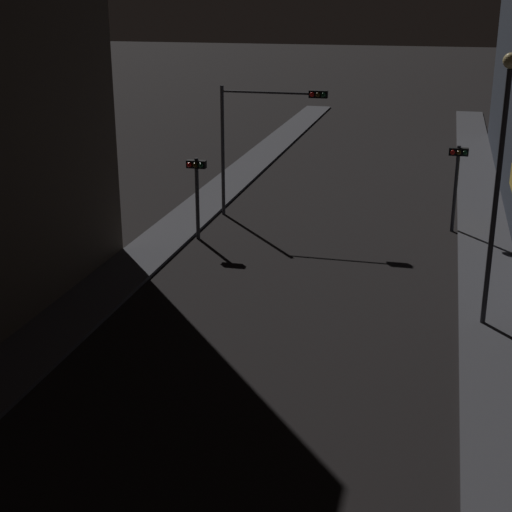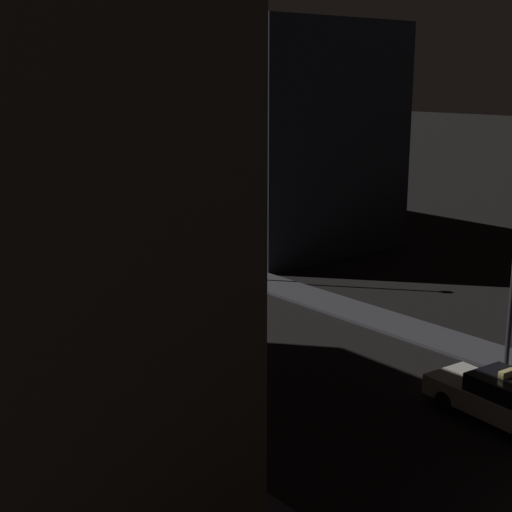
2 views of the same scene
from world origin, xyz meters
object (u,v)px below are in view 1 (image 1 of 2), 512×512
(traffic_light_overhead, at_px, (260,125))
(traffic_light_right_kerb, at_px, (457,171))
(traffic_light_left_kerb, at_px, (197,181))
(street_lamp_far_block, at_px, (500,161))

(traffic_light_overhead, relative_size, traffic_light_right_kerb, 1.58)
(traffic_light_left_kerb, xyz_separation_m, street_lamp_far_block, (11.27, -6.17, 2.71))
(street_lamp_far_block, bearing_deg, traffic_light_overhead, 133.72)
(traffic_light_left_kerb, height_order, traffic_light_right_kerb, traffic_light_right_kerb)
(traffic_light_overhead, xyz_separation_m, traffic_light_left_kerb, (-1.74, -3.80, -1.76))
(traffic_light_right_kerb, xyz_separation_m, street_lamp_far_block, (0.96, -9.80, 2.51))
(traffic_light_left_kerb, relative_size, street_lamp_far_block, 0.42)
(traffic_light_overhead, relative_size, street_lamp_far_block, 0.73)
(traffic_light_right_kerb, distance_m, street_lamp_far_block, 10.17)
(traffic_light_right_kerb, bearing_deg, street_lamp_far_block, -84.41)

